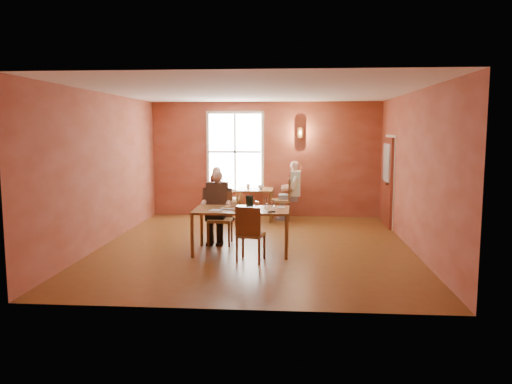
# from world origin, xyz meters

# --- Properties ---
(ground) EXTENTS (6.00, 7.00, 0.01)m
(ground) POSITION_xyz_m (0.00, 0.00, 0.00)
(ground) COLOR brown
(ground) RESTS_ON ground
(wall_back) EXTENTS (6.00, 0.04, 3.00)m
(wall_back) POSITION_xyz_m (0.00, 3.50, 1.50)
(wall_back) COLOR brown
(wall_back) RESTS_ON ground
(wall_front) EXTENTS (6.00, 0.04, 3.00)m
(wall_front) POSITION_xyz_m (0.00, -3.50, 1.50)
(wall_front) COLOR brown
(wall_front) RESTS_ON ground
(wall_left) EXTENTS (0.04, 7.00, 3.00)m
(wall_left) POSITION_xyz_m (-3.00, 0.00, 1.50)
(wall_left) COLOR brown
(wall_left) RESTS_ON ground
(wall_right) EXTENTS (0.04, 7.00, 3.00)m
(wall_right) POSITION_xyz_m (3.00, 0.00, 1.50)
(wall_right) COLOR brown
(wall_right) RESTS_ON ground
(ceiling) EXTENTS (6.00, 7.00, 0.04)m
(ceiling) POSITION_xyz_m (0.00, 0.00, 3.00)
(ceiling) COLOR white
(ceiling) RESTS_ON wall_back
(window) EXTENTS (1.36, 0.10, 1.96)m
(window) POSITION_xyz_m (-0.80, 3.45, 1.70)
(window) COLOR white
(window) RESTS_ON wall_back
(door) EXTENTS (0.12, 1.04, 2.10)m
(door) POSITION_xyz_m (2.94, 2.30, 1.05)
(door) COLOR maroon
(door) RESTS_ON ground
(wall_sconce) EXTENTS (0.16, 0.16, 0.28)m
(wall_sconce) POSITION_xyz_m (0.90, 3.40, 2.20)
(wall_sconce) COLOR brown
(wall_sconce) RESTS_ON wall_back
(main_table) EXTENTS (1.76, 0.99, 0.82)m
(main_table) POSITION_xyz_m (-0.21, -0.53, 0.41)
(main_table) COLOR brown
(main_table) RESTS_ON ground
(chair_diner_main) EXTENTS (0.45, 0.45, 1.03)m
(chair_diner_main) POSITION_xyz_m (-0.71, 0.12, 0.51)
(chair_diner_main) COLOR #4E2612
(chair_diner_main) RESTS_ON ground
(diner_main) EXTENTS (0.56, 0.56, 1.41)m
(diner_main) POSITION_xyz_m (-0.71, 0.09, 0.71)
(diner_main) COLOR black
(diner_main) RESTS_ON ground
(chair_empty) EXTENTS (0.50, 0.50, 0.98)m
(chair_empty) POSITION_xyz_m (0.01, -1.13, 0.49)
(chair_empty) COLOR brown
(chair_empty) RESTS_ON ground
(plate_food) EXTENTS (0.39, 0.39, 0.04)m
(plate_food) POSITION_xyz_m (-0.45, -0.54, 0.84)
(plate_food) COLOR silver
(plate_food) RESTS_ON main_table
(sandwich) EXTENTS (0.10, 0.10, 0.12)m
(sandwich) POSITION_xyz_m (-0.36, -0.45, 0.88)
(sandwich) COLOR tan
(sandwich) RESTS_ON main_table
(goblet_a) EXTENTS (0.11, 0.11, 0.22)m
(goblet_a) POSITION_xyz_m (0.23, -0.44, 0.93)
(goblet_a) COLOR silver
(goblet_a) RESTS_ON main_table
(goblet_b) EXTENTS (0.09, 0.09, 0.20)m
(goblet_b) POSITION_xyz_m (0.37, -0.68, 0.92)
(goblet_b) COLOR white
(goblet_b) RESTS_ON main_table
(goblet_c) EXTENTS (0.09, 0.09, 0.19)m
(goblet_c) POSITION_xyz_m (0.09, -0.74, 0.92)
(goblet_c) COLOR white
(goblet_c) RESTS_ON main_table
(menu_stand) EXTENTS (0.15, 0.11, 0.22)m
(menu_stand) POSITION_xyz_m (-0.08, -0.30, 0.93)
(menu_stand) COLOR black
(menu_stand) RESTS_ON main_table
(knife) EXTENTS (0.22, 0.05, 0.00)m
(knife) POSITION_xyz_m (-0.24, -0.80, 0.83)
(knife) COLOR white
(knife) RESTS_ON main_table
(napkin) EXTENTS (0.24, 0.24, 0.01)m
(napkin) POSITION_xyz_m (-0.67, -0.72, 0.83)
(napkin) COLOR white
(napkin) RESTS_ON main_table
(side_plate) EXTENTS (0.26, 0.26, 0.02)m
(side_plate) POSITION_xyz_m (0.50, -0.33, 0.83)
(side_plate) COLOR white
(side_plate) RESTS_ON main_table
(sunglasses) EXTENTS (0.14, 0.11, 0.02)m
(sunglasses) POSITION_xyz_m (0.36, -0.86, 0.83)
(sunglasses) COLOR black
(sunglasses) RESTS_ON main_table
(second_table) EXTENTS (0.90, 0.90, 0.79)m
(second_table) POSITION_xyz_m (-0.23, 2.88, 0.40)
(second_table) COLOR brown
(second_table) RESTS_ON ground
(chair_diner_white) EXTENTS (0.47, 0.47, 1.06)m
(chair_diner_white) POSITION_xyz_m (0.42, 2.88, 0.53)
(chair_diner_white) COLOR #582D1B
(chair_diner_white) RESTS_ON ground
(diner_white) EXTENTS (0.58, 0.58, 1.45)m
(diner_white) POSITION_xyz_m (0.45, 2.88, 0.72)
(diner_white) COLOR silver
(diner_white) RESTS_ON ground
(chair_diner_maroon) EXTENTS (0.48, 0.48, 1.10)m
(chair_diner_maroon) POSITION_xyz_m (-0.88, 2.88, 0.55)
(chair_diner_maroon) COLOR #421F0D
(chair_diner_maroon) RESTS_ON ground
(diner_maroon) EXTENTS (0.52, 0.52, 1.31)m
(diner_maroon) POSITION_xyz_m (-0.91, 2.88, 0.66)
(diner_maroon) COLOR #551210
(diner_maroon) RESTS_ON ground
(cup_a) EXTENTS (0.15, 0.15, 0.10)m
(cup_a) POSITION_xyz_m (-0.08, 2.81, 0.85)
(cup_a) COLOR white
(cup_a) RESTS_ON second_table
(cup_b) EXTENTS (0.14, 0.14, 0.10)m
(cup_b) POSITION_xyz_m (-0.42, 3.04, 0.85)
(cup_b) COLOR white
(cup_b) RESTS_ON second_table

